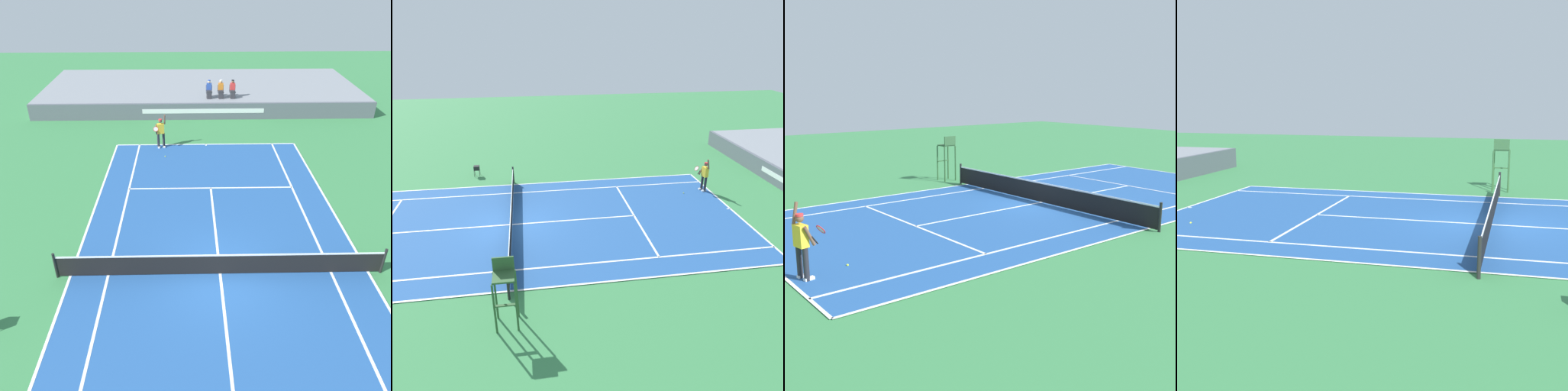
{
  "view_description": "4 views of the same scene",
  "coord_description": "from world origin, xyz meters",
  "views": [
    {
      "loc": [
        -1.16,
        -11.25,
        10.09
      ],
      "look_at": [
        -0.82,
        4.03,
        1.0
      ],
      "focal_mm": 37.11,
      "sensor_mm": 36.0,
      "label": 1
    },
    {
      "loc": [
        17.87,
        1.03,
        9.26
      ],
      "look_at": [
        -0.82,
        4.03,
        1.0
      ],
      "focal_mm": 35.65,
      "sensor_mm": 36.0,
      "label": 2
    },
    {
      "loc": [
        -15.77,
        15.84,
        5.01
      ],
      "look_at": [
        -0.82,
        4.03,
        1.0
      ],
      "focal_mm": 47.28,
      "sensor_mm": 36.0,
      "label": 3
    },
    {
      "loc": [
        -19.35,
        -0.87,
        4.42
      ],
      "look_at": [
        -0.82,
        4.03,
        1.0
      ],
      "focal_mm": 51.84,
      "sensor_mm": 36.0,
      "label": 4
    }
  ],
  "objects": [
    {
      "name": "spectator_seated_1",
      "position": [
        1.31,
        17.71,
        1.78
      ],
      "size": [
        0.44,
        0.6,
        1.27
      ],
      "color": "#474C56",
      "rests_on": "bleacher_platform"
    },
    {
      "name": "net",
      "position": [
        0.0,
        0.0,
        0.52
      ],
      "size": [
        11.98,
        0.1,
        1.07
      ],
      "color": "black",
      "rests_on": "ground"
    },
    {
      "name": "tennis_ball",
      "position": [
        -2.45,
        10.16,
        0.03
      ],
      "size": [
        0.07,
        0.07,
        0.07
      ],
      "primitive_type": "sphere",
      "color": "#D1E533",
      "rests_on": "ground"
    },
    {
      "name": "barrier_wall",
      "position": [
        0.0,
        16.44,
        0.58
      ],
      "size": [
        24.62,
        0.25,
        1.17
      ],
      "color": "#565B66",
      "rests_on": "ground"
    },
    {
      "name": "tennis_player",
      "position": [
        -2.75,
        11.5,
        0.99
      ],
      "size": [
        0.74,
        0.73,
        2.08
      ],
      "color": "#232328",
      "rests_on": "ground"
    },
    {
      "name": "spectator_seated_0",
      "position": [
        0.46,
        17.71,
        1.78
      ],
      "size": [
        0.44,
        0.6,
        1.27
      ],
      "color": "#474C56",
      "rests_on": "bleacher_platform"
    },
    {
      "name": "spectator_seated_2",
      "position": [
        2.17,
        17.71,
        1.78
      ],
      "size": [
        0.44,
        0.6,
        1.27
      ],
      "color": "#474C56",
      "rests_on": "bleacher_platform"
    },
    {
      "name": "ground_plane",
      "position": [
        0.0,
        0.0,
        0.0
      ],
      "size": [
        80.0,
        80.0,
        0.0
      ],
      "primitive_type": "plane",
      "color": "#387F47"
    },
    {
      "name": "bleacher_platform",
      "position": [
        0.0,
        21.45,
        0.58
      ],
      "size": [
        24.62,
        9.78,
        1.17
      ],
      "primitive_type": "cube",
      "color": "gray",
      "rests_on": "ground"
    },
    {
      "name": "court",
      "position": [
        0.0,
        0.0,
        0.01
      ],
      "size": [
        11.08,
        23.88,
        0.03
      ],
      "color": "#235193",
      "rests_on": "ground"
    }
  ]
}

